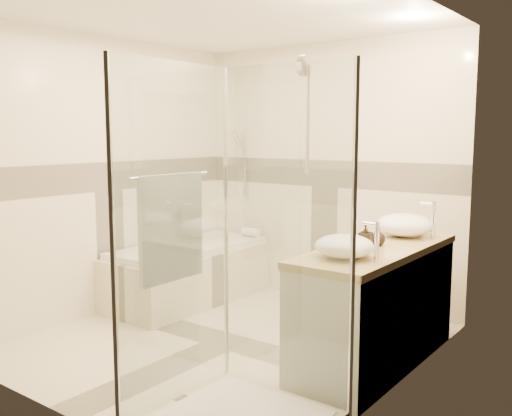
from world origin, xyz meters
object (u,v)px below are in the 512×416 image
Objects in this scene: vessel_sink_far at (344,246)px; amenity_bottle_a at (365,237)px; vanity at (375,306)px; shower_enclosure at (230,337)px; amenity_bottle_b at (378,236)px; bathtub at (189,269)px; vessel_sink_near at (405,225)px.

amenity_bottle_a is (0.00, 0.30, 0.01)m from vessel_sink_far.
amenity_bottle_a reaches higher than vanity.
shower_enclosure reaches higher than amenity_bottle_b.
bathtub is 3.83× the size of vessel_sink_near.
amenity_bottle_a is (-0.02, -0.15, 0.51)m from vanity.
vanity is at bearing 87.45° from vessel_sink_far.
shower_enclosure is (1.86, -1.62, 0.20)m from bathtub.
bathtub is at bearing 166.89° from amenity_bottle_a.
amenity_bottle_b is (0.00, 0.20, -0.02)m from amenity_bottle_a.
shower_enclosure is 14.89× the size of amenity_bottle_b.
amenity_bottle_b is (0.00, 0.50, -0.01)m from vessel_sink_far.
vessel_sink_far reaches higher than bathtub.
vanity is 3.65× the size of vessel_sink_near.
bathtub is 12.41× the size of amenity_bottle_b.
vanity is at bearing -87.84° from vessel_sink_near.
amenity_bottle_b reaches higher than vanity.
amenity_bottle_b reaches higher than bathtub.
vessel_sink_far is 0.30m from amenity_bottle_a.
vessel_sink_near reaches higher than amenity_bottle_b.
vanity is 4.27× the size of vessel_sink_far.
vanity is 8.99× the size of amenity_bottle_a.
shower_enclosure is 1.24m from amenity_bottle_a.
vanity is 0.50m from amenity_bottle_b.
bathtub is 2.28m from amenity_bottle_a.
vessel_sink_near reaches higher than bathtub.
vanity is at bearing -68.46° from amenity_bottle_b.
shower_enclosure reaches higher than bathtub.
bathtub is 1.05× the size of vanity.
bathtub is at bearing -175.19° from vessel_sink_near.
vessel_sink_near is at bearing 4.81° from bathtub.
amenity_bottle_a is at bearing -90.00° from vessel_sink_near.
vessel_sink_near is at bearing 90.00° from amenity_bottle_b.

